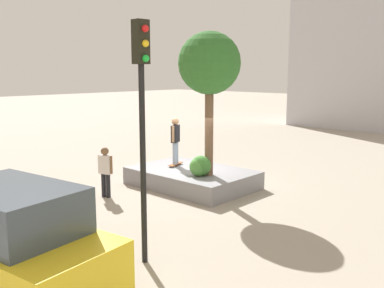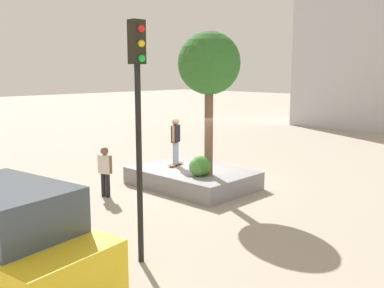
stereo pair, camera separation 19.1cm
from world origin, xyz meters
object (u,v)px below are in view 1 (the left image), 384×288
at_px(taxi_cab, 7,241).
at_px(traffic_light_median, 142,103).
at_px(pedestrian_crossing, 105,169).
at_px(skateboard, 176,164).
at_px(plaza_tree, 209,65).
at_px(planter_ledge, 192,178).
at_px(skateboarder, 175,137).

distance_m(taxi_cab, traffic_light_median, 3.53).
xyz_separation_m(taxi_cab, pedestrian_crossing, (3.88, -4.91, -0.11)).
bearing_deg(skateboard, plaza_tree, 172.52).
bearing_deg(taxi_cab, traffic_light_median, -104.59).
height_order(traffic_light_median, pedestrian_crossing, traffic_light_median).
bearing_deg(pedestrian_crossing, taxi_cab, 128.35).
bearing_deg(traffic_light_median, pedestrian_crossing, -27.03).
xyz_separation_m(planter_ledge, plaza_tree, (-0.93, 0.19, 3.88)).
bearing_deg(plaza_tree, taxi_cab, 103.59).
xyz_separation_m(skateboarder, pedestrian_crossing, (0.27, 2.89, -0.70)).
xyz_separation_m(skateboard, taxi_cab, (-3.62, 7.79, 0.38)).
relative_size(taxi_cab, pedestrian_crossing, 2.86).
xyz_separation_m(plaza_tree, skateboarder, (1.79, -0.23, -2.54)).
distance_m(skateboarder, traffic_light_median, 6.96).
bearing_deg(planter_ledge, skateboard, -3.30).
bearing_deg(skateboard, skateboarder, -172.87).
relative_size(traffic_light_median, pedestrian_crossing, 3.07).
relative_size(skateboarder, taxi_cab, 0.36).
xyz_separation_m(skateboarder, taxi_cab, (-3.62, 7.79, -0.60)).
xyz_separation_m(plaza_tree, skateboard, (1.79, -0.23, -3.52)).
relative_size(plaza_tree, skateboard, 5.61).
xyz_separation_m(planter_ledge, traffic_light_median, (-3.43, 5.16, 3.05)).
distance_m(planter_ledge, plaza_tree, 3.99).
distance_m(planter_ledge, skateboarder, 1.59).
relative_size(plaza_tree, skateboarder, 2.78).
height_order(skateboard, pedestrian_crossing, pedestrian_crossing).
bearing_deg(pedestrian_crossing, planter_ledge, -111.61).
bearing_deg(traffic_light_median, skateboarder, -50.55).
relative_size(planter_ledge, taxi_cab, 0.90).
relative_size(planter_ledge, plaza_tree, 0.89).
distance_m(plaza_tree, traffic_light_median, 5.63).
relative_size(taxi_cab, traffic_light_median, 0.93).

